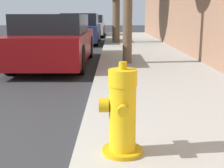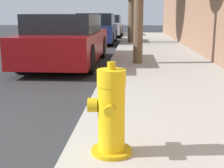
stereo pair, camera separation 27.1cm
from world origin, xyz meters
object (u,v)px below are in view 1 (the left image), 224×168
(fire_hydrant, at_px, (121,113))
(parked_car_near, at_px, (54,40))
(parked_car_far, at_px, (89,26))
(parked_car_mid, at_px, (80,29))

(fire_hydrant, distance_m, parked_car_near, 5.97)
(parked_car_far, bearing_deg, fire_hydrant, -85.17)
(fire_hydrant, distance_m, parked_car_mid, 12.32)
(parked_car_mid, xyz_separation_m, parked_car_far, (0.06, 5.20, -0.01))
(parked_car_near, relative_size, parked_car_mid, 1.15)
(parked_car_near, xyz_separation_m, parked_car_mid, (0.06, 6.47, 0.01))
(parked_car_near, bearing_deg, parked_car_far, 89.40)
(fire_hydrant, xyz_separation_m, parked_car_mid, (-1.54, 12.22, 0.19))
(parked_car_near, bearing_deg, parked_car_mid, 89.49)
(fire_hydrant, bearing_deg, parked_car_mid, 97.17)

